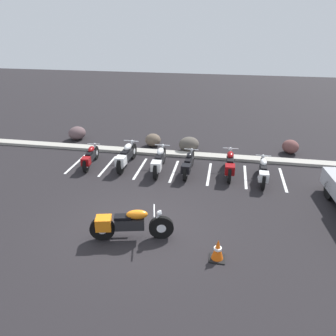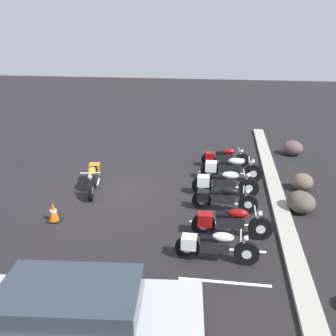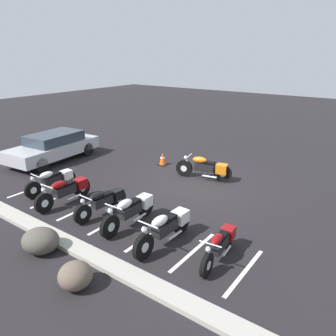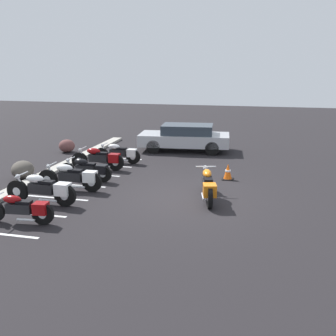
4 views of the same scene
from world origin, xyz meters
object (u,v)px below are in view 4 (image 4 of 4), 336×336
motorcycle_orange_featured (208,185)px  parked_bike_1 (44,189)px  traffic_cone (228,172)px  parked_bike_4 (100,158)px  parked_bike_5 (119,153)px  parked_bike_3 (87,169)px  landscape_rock_3 (67,146)px  parked_bike_2 (73,177)px  car_silver (185,137)px  landscape_rock_0 (23,170)px  parked_bike_0 (21,209)px

motorcycle_orange_featured → parked_bike_1: motorcycle_orange_featured is taller
parked_bike_1 → traffic_cone: (3.96, -5.09, -0.20)m
parked_bike_4 → parked_bike_5: (1.22, -0.37, -0.03)m
parked_bike_3 → parked_bike_5: size_ratio=0.99×
parked_bike_3 → parked_bike_4: 1.60m
parked_bike_4 → parked_bike_5: bearing=-107.2°
parked_bike_3 → landscape_rock_3: (4.28, 3.03, -0.12)m
parked_bike_4 → traffic_cone: bearing=176.9°
parked_bike_2 → car_silver: bearing=-110.2°
parked_bike_5 → landscape_rock_0: size_ratio=2.18×
traffic_cone → parked_bike_4: bearing=87.5°
parked_bike_1 → parked_bike_3: size_ratio=1.12×
parked_bike_4 → parked_bike_1: bearing=89.2°
parked_bike_1 → car_silver: size_ratio=0.51×
motorcycle_orange_featured → parked_bike_5: 5.82m
landscape_rock_3 → landscape_rock_0: bearing=-172.5°
parked_bike_4 → traffic_cone: 5.09m
car_silver → landscape_rock_0: car_silver is taller
parked_bike_5 → motorcycle_orange_featured: bearing=139.9°
parked_bike_0 → landscape_rock_0: (3.79, 2.43, -0.07)m
parked_bike_1 → parked_bike_4: size_ratio=1.04×
motorcycle_orange_featured → parked_bike_3: motorcycle_orange_featured is taller
landscape_rock_3 → parked_bike_1: bearing=-157.6°
motorcycle_orange_featured → car_silver: (7.00, 2.06, 0.20)m
parked_bike_2 → parked_bike_5: (3.98, -0.17, -0.04)m
parked_bike_0 → parked_bike_3: parked_bike_3 is taller
car_silver → traffic_cone: car_silver is taller
motorcycle_orange_featured → parked_bike_1: bearing=94.6°
parked_bike_4 → landscape_rock_3: bearing=-43.9°
landscape_rock_0 → parked_bike_4: bearing=-50.2°
parked_bike_5 → landscape_rock_0: 4.05m
parked_bike_2 → parked_bike_4: parked_bike_2 is taller
traffic_cone → parked_bike_2: bearing=117.4°
parked_bike_1 → parked_bike_4: bearing=-88.6°
parked_bike_3 → parked_bike_5: parked_bike_5 is taller
motorcycle_orange_featured → parked_bike_1: 4.91m
parked_bike_1 → traffic_cone: size_ratio=3.87×
parked_bike_0 → parked_bike_4: bearing=-93.7°
car_silver → traffic_cone: size_ratio=7.55×
parked_bike_3 → landscape_rock_0: 2.45m
parked_bike_4 → parked_bike_0: bearing=91.4°
parked_bike_1 → parked_bike_4: parked_bike_1 is taller
parked_bike_2 → parked_bike_3: (1.16, 0.01, -0.04)m
parked_bike_2 → landscape_rock_3: parked_bike_2 is taller
parked_bike_1 → traffic_cone: parked_bike_1 is taller
motorcycle_orange_featured → parked_bike_4: motorcycle_orange_featured is taller
car_silver → landscape_rock_3: 5.70m
motorcycle_orange_featured → parked_bike_4: (2.70, 4.67, -0.02)m
parked_bike_4 → landscape_rock_3: size_ratio=2.92×
motorcycle_orange_featured → parked_bike_4: 5.39m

